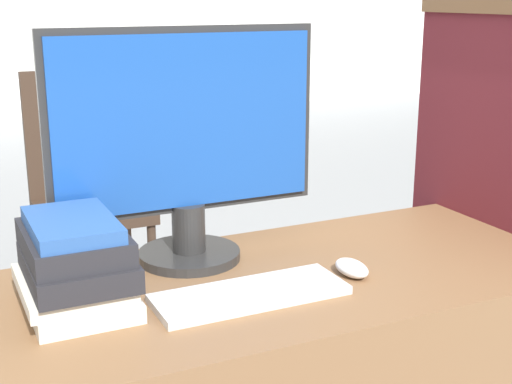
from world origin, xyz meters
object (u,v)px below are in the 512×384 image
at_px(book_stack, 76,264).
at_px(far_chair, 86,181).
at_px(mouse, 352,268).
at_px(monitor, 186,142).
at_px(keyboard, 250,294).

relative_size(book_stack, far_chair, 0.26).
relative_size(mouse, book_stack, 0.36).
bearing_deg(mouse, book_stack, 171.29).
xyz_separation_m(monitor, mouse, (0.27, -0.23, -0.24)).
xyz_separation_m(monitor, book_stack, (-0.27, -0.15, -0.17)).
bearing_deg(mouse, monitor, 139.48).
relative_size(monitor, book_stack, 2.26).
distance_m(monitor, mouse, 0.43).
bearing_deg(far_chair, monitor, -105.27).
bearing_deg(monitor, book_stack, -151.35).
relative_size(monitor, far_chair, 0.58).
distance_m(keyboard, far_chair, 1.81).
distance_m(keyboard, mouse, 0.23).
distance_m(monitor, book_stack, 0.35).
relative_size(monitor, mouse, 6.22).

